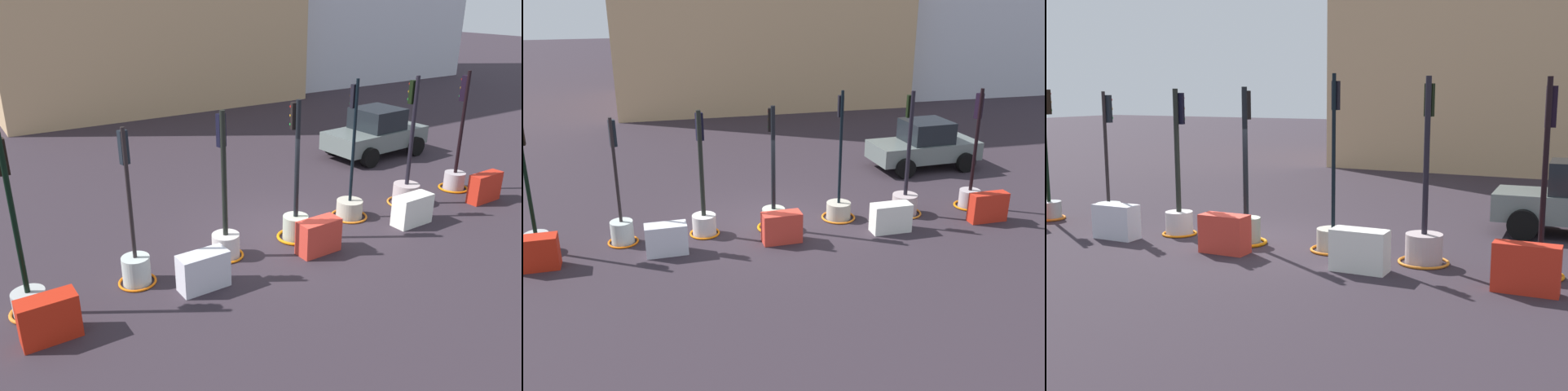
{
  "view_description": "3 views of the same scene",
  "coord_description": "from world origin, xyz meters",
  "views": [
    {
      "loc": [
        -6.85,
        -9.51,
        5.62
      ],
      "look_at": [
        -0.43,
        0.59,
        0.9
      ],
      "focal_mm": 35.94,
      "sensor_mm": 36.0,
      "label": 1
    },
    {
      "loc": [
        -3.13,
        -14.06,
        6.28
      ],
      "look_at": [
        0.24,
        -0.44,
        0.98
      ],
      "focal_mm": 38.84,
      "sensor_mm": 36.0,
      "label": 2
    },
    {
      "loc": [
        7.23,
        -11.94,
        3.27
      ],
      "look_at": [
        1.4,
        -0.2,
        1.15
      ],
      "focal_mm": 44.16,
      "sensor_mm": 36.0,
      "label": 3
    }
  ],
  "objects": [
    {
      "name": "traffic_light_4",
      "position": [
        1.93,
        -0.05,
        0.44
      ],
      "size": [
        0.96,
        0.96,
        3.64
      ],
      "color": "#B9B1A0",
      "rests_on": "ground_plane"
    },
    {
      "name": "traffic_light_5",
      "position": [
        3.9,
        -0.17,
        0.54
      ],
      "size": [
        0.99,
        0.99,
        3.57
      ],
      "color": "#BAA7A9",
      "rests_on": "ground_plane"
    },
    {
      "name": "construction_barrier_3",
      "position": [
        3.0,
        -1.24,
        0.39
      ],
      "size": [
        1.07,
        0.49,
        0.79
      ],
      "color": "white",
      "rests_on": "ground_plane"
    },
    {
      "name": "construction_barrier_4",
      "position": [
        5.93,
        -1.24,
        0.42
      ],
      "size": [
        1.08,
        0.39,
        0.83
      ],
      "color": "red",
      "rests_on": "ground_plane"
    },
    {
      "name": "traffic_light_2",
      "position": [
        -1.88,
        -0.22,
        0.63
      ],
      "size": [
        0.8,
        0.8,
        3.35
      ],
      "color": "silver",
      "rests_on": "ground_plane"
    },
    {
      "name": "construction_barrier_1",
      "position": [
        -2.91,
        -1.17,
        0.39
      ],
      "size": [
        1.03,
        0.48,
        0.78
      ],
      "color": "silver",
      "rests_on": "ground_plane"
    },
    {
      "name": "traffic_light_0",
      "position": [
        -6.04,
        -0.25,
        0.61
      ],
      "size": [
        0.79,
        0.79,
        3.49
      ],
      "color": "#AAAEAE",
      "rests_on": "ground_plane"
    },
    {
      "name": "traffic_light_1",
      "position": [
        -3.99,
        -0.26,
        0.55
      ],
      "size": [
        0.78,
        0.78,
        3.29
      ],
      "color": "silver",
      "rests_on": "ground_plane"
    },
    {
      "name": "construction_barrier_2",
      "position": [
        -0.0,
        -1.18,
        0.4
      ],
      "size": [
        1.02,
        0.48,
        0.8
      ],
      "color": "red",
      "rests_on": "ground_plane"
    },
    {
      "name": "traffic_light_6",
      "position": [
        6.02,
        -0.14,
        0.62
      ],
      "size": [
        0.88,
        0.88,
        3.54
      ],
      "color": "#B5A7AD",
      "rests_on": "ground_plane"
    },
    {
      "name": "ground_plane",
      "position": [
        0.0,
        0.0,
        0.0
      ],
      "size": [
        120.0,
        120.0,
        0.0
      ],
      "primitive_type": "plane",
      "color": "#2F262E"
    },
    {
      "name": "traffic_light_3",
      "position": [
        -0.02,
        -0.31,
        0.55
      ],
      "size": [
        0.91,
        0.91,
        3.38
      ],
      "color": "#AFB8A1",
      "rests_on": "ground_plane"
    }
  ]
}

